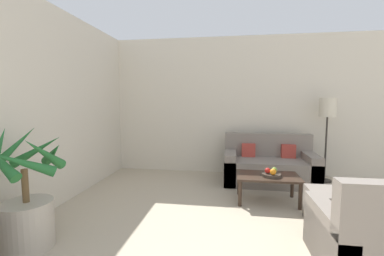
{
  "coord_description": "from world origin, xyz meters",
  "views": [
    {
      "loc": [
        -0.78,
        1.1,
        1.42
      ],
      "look_at": [
        -1.4,
        5.25,
        1.0
      ],
      "focal_mm": 24.0,
      "sensor_mm": 36.0,
      "label": 1
    }
  ],
  "objects_px": {
    "apple_green": "(274,170)",
    "ottoman": "(338,209)",
    "sofa_loveseat": "(269,167)",
    "orange_fruit": "(273,172)",
    "floor_lamp": "(328,113)",
    "apple_red": "(268,171)",
    "fruit_bowl": "(271,175)",
    "potted_palm": "(27,205)",
    "coffee_table": "(268,179)",
    "armchair": "(376,241)"
  },
  "relations": [
    {
      "from": "floor_lamp",
      "to": "apple_green",
      "type": "relative_size",
      "value": 19.64
    },
    {
      "from": "orange_fruit",
      "to": "armchair",
      "type": "distance_m",
      "value": 1.5
    },
    {
      "from": "floor_lamp",
      "to": "coffee_table",
      "type": "bearing_deg",
      "value": -135.49
    },
    {
      "from": "potted_palm",
      "to": "sofa_loveseat",
      "type": "relative_size",
      "value": 0.77
    },
    {
      "from": "coffee_table",
      "to": "apple_green",
      "type": "distance_m",
      "value": 0.16
    },
    {
      "from": "apple_green",
      "to": "ottoman",
      "type": "xyz_separation_m",
      "value": [
        0.61,
        -0.66,
        -0.26
      ]
    },
    {
      "from": "orange_fruit",
      "to": "coffee_table",
      "type": "bearing_deg",
      "value": 114.15
    },
    {
      "from": "apple_red",
      "to": "apple_green",
      "type": "relative_size",
      "value": 1.05
    },
    {
      "from": "floor_lamp",
      "to": "fruit_bowl",
      "type": "bearing_deg",
      "value": -133.23
    },
    {
      "from": "armchair",
      "to": "potted_palm",
      "type": "bearing_deg",
      "value": -178.19
    },
    {
      "from": "sofa_loveseat",
      "to": "floor_lamp",
      "type": "bearing_deg",
      "value": 12.87
    },
    {
      "from": "orange_fruit",
      "to": "ottoman",
      "type": "relative_size",
      "value": 0.13
    },
    {
      "from": "coffee_table",
      "to": "orange_fruit",
      "type": "distance_m",
      "value": 0.19
    },
    {
      "from": "potted_palm",
      "to": "coffee_table",
      "type": "relative_size",
      "value": 1.38
    },
    {
      "from": "sofa_loveseat",
      "to": "apple_red",
      "type": "xyz_separation_m",
      "value": [
        -0.16,
        -0.96,
        0.18
      ]
    },
    {
      "from": "ottoman",
      "to": "potted_palm",
      "type": "bearing_deg",
      "value": -163.82
    },
    {
      "from": "fruit_bowl",
      "to": "sofa_loveseat",
      "type": "bearing_deg",
      "value": 83.66
    },
    {
      "from": "potted_palm",
      "to": "coffee_table",
      "type": "height_order",
      "value": "potted_palm"
    },
    {
      "from": "ottoman",
      "to": "fruit_bowl",
      "type": "bearing_deg",
      "value": 137.53
    },
    {
      "from": "potted_palm",
      "to": "fruit_bowl",
      "type": "relative_size",
      "value": 4.57
    },
    {
      "from": "coffee_table",
      "to": "armchair",
      "type": "bearing_deg",
      "value": -65.48
    },
    {
      "from": "sofa_loveseat",
      "to": "apple_green",
      "type": "bearing_deg",
      "value": -93.69
    },
    {
      "from": "apple_green",
      "to": "orange_fruit",
      "type": "height_order",
      "value": "orange_fruit"
    },
    {
      "from": "sofa_loveseat",
      "to": "floor_lamp",
      "type": "relative_size",
      "value": 1.04
    },
    {
      "from": "potted_palm",
      "to": "fruit_bowl",
      "type": "bearing_deg",
      "value": 31.2
    },
    {
      "from": "orange_fruit",
      "to": "apple_green",
      "type": "bearing_deg",
      "value": 73.62
    },
    {
      "from": "sofa_loveseat",
      "to": "floor_lamp",
      "type": "xyz_separation_m",
      "value": [
        1.01,
        0.23,
        0.95
      ]
    },
    {
      "from": "apple_red",
      "to": "orange_fruit",
      "type": "relative_size",
      "value": 0.93
    },
    {
      "from": "sofa_loveseat",
      "to": "orange_fruit",
      "type": "bearing_deg",
      "value": -95.27
    },
    {
      "from": "coffee_table",
      "to": "fruit_bowl",
      "type": "xyz_separation_m",
      "value": [
        0.04,
        -0.05,
        0.07
      ]
    },
    {
      "from": "sofa_loveseat",
      "to": "apple_red",
      "type": "distance_m",
      "value": 0.99
    },
    {
      "from": "sofa_loveseat",
      "to": "floor_lamp",
      "type": "height_order",
      "value": "floor_lamp"
    },
    {
      "from": "apple_red",
      "to": "armchair",
      "type": "distance_m",
      "value": 1.59
    },
    {
      "from": "sofa_loveseat",
      "to": "apple_green",
      "type": "distance_m",
      "value": 0.92
    },
    {
      "from": "potted_palm",
      "to": "fruit_bowl",
      "type": "distance_m",
      "value": 2.94
    },
    {
      "from": "sofa_loveseat",
      "to": "apple_green",
      "type": "relative_size",
      "value": 20.45
    },
    {
      "from": "coffee_table",
      "to": "apple_green",
      "type": "height_order",
      "value": "apple_green"
    },
    {
      "from": "floor_lamp",
      "to": "apple_red",
      "type": "xyz_separation_m",
      "value": [
        -1.17,
        -1.19,
        -0.77
      ]
    },
    {
      "from": "sofa_loveseat",
      "to": "ottoman",
      "type": "distance_m",
      "value": 1.65
    },
    {
      "from": "fruit_bowl",
      "to": "ottoman",
      "type": "distance_m",
      "value": 0.91
    },
    {
      "from": "fruit_bowl",
      "to": "ottoman",
      "type": "relative_size",
      "value": 0.41
    },
    {
      "from": "sofa_loveseat",
      "to": "floor_lamp",
      "type": "distance_m",
      "value": 1.41
    },
    {
      "from": "floor_lamp",
      "to": "fruit_bowl",
      "type": "height_order",
      "value": "floor_lamp"
    },
    {
      "from": "fruit_bowl",
      "to": "orange_fruit",
      "type": "xyz_separation_m",
      "value": [
        0.01,
        -0.07,
        0.06
      ]
    },
    {
      "from": "apple_green",
      "to": "armchair",
      "type": "bearing_deg",
      "value": -68.5
    },
    {
      "from": "sofa_loveseat",
      "to": "coffee_table",
      "type": "distance_m",
      "value": 0.92
    },
    {
      "from": "sofa_loveseat",
      "to": "potted_palm",
      "type": "bearing_deg",
      "value": -136.6
    },
    {
      "from": "orange_fruit",
      "to": "armchair",
      "type": "relative_size",
      "value": 0.1
    },
    {
      "from": "orange_fruit",
      "to": "sofa_loveseat",
      "type": "bearing_deg",
      "value": 84.73
    },
    {
      "from": "armchair",
      "to": "ottoman",
      "type": "xyz_separation_m",
      "value": [
        0.03,
        0.82,
        -0.07
      ]
    }
  ]
}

